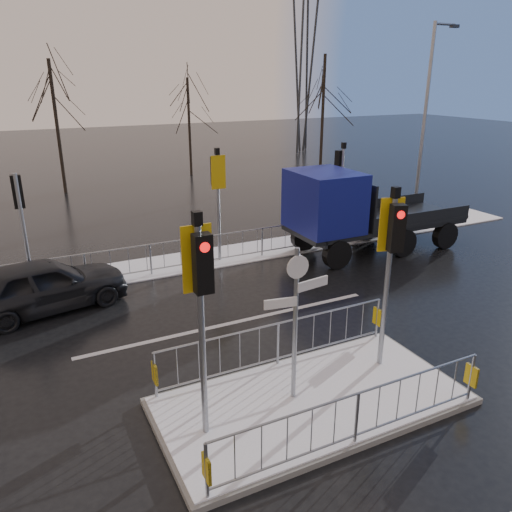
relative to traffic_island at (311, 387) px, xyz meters
name	(u,v)px	position (x,y,z in m)	size (l,w,h in m)	color
ground	(311,404)	(0.01, -0.01, -0.39)	(120.00, 120.00, 0.00)	black
snow_verge	(176,264)	(0.01, 8.59, -0.37)	(30.00, 2.00, 0.04)	white
lane_markings	(321,413)	(0.01, -0.34, -0.39)	(8.00, 11.38, 0.01)	silver
traffic_island	(311,387)	(0.00, 0.00, 0.00)	(6.00, 3.04, 4.15)	slate
far_kerb_fixtures	(188,239)	(0.31, 8.08, 0.63)	(18.00, 0.65, 3.83)	gray
car_far_lane	(44,285)	(-4.23, 6.76, 0.35)	(1.74, 4.33, 1.48)	black
flatbed_truck	(346,210)	(5.75, 6.88, 1.24)	(6.64, 2.47, 3.07)	black
tree_far_a	(54,101)	(-1.99, 21.99, 4.43)	(3.75, 3.75, 7.08)	black
tree_far_b	(189,108)	(6.01, 23.99, 3.79)	(3.25, 3.25, 6.14)	black
tree_far_c	(324,91)	(14.01, 20.99, 4.76)	(4.00, 4.00, 7.55)	black
street_lamp_right	(426,120)	(10.58, 8.49, 4.00)	(1.25, 0.18, 8.00)	gray
pylon_wires	(293,7)	(16.89, 29.99, 10.64)	(70.00, 2.38, 19.97)	#2D3033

